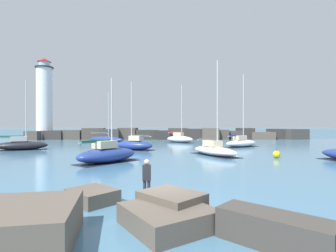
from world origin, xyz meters
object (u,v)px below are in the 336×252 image
sailboat_moored_3 (106,139)px  sailboat_moored_6 (134,145)px  sailboat_moored_0 (241,142)px  sailboat_moored_7 (214,150)px  lighthouse (44,103)px  mooring_buoy_orange_near (277,154)px  person_on_rocks (147,177)px  sailboat_moored_5 (22,145)px  sailboat_moored_4 (107,154)px  sailboat_moored_8 (180,139)px

sailboat_moored_3 → sailboat_moored_6: bearing=-64.6°
sailboat_moored_0 → sailboat_moored_7: (-6.09, -10.55, -0.07)m
lighthouse → sailboat_moored_7: lighthouse is taller
mooring_buoy_orange_near → lighthouse: bearing=138.1°
lighthouse → sailboat_moored_6: (23.34, -26.04, -7.58)m
sailboat_moored_6 → sailboat_moored_3: bearing=115.4°
lighthouse → sailboat_moored_3: (16.55, -11.75, -7.70)m
sailboat_moored_7 → person_on_rocks: size_ratio=5.66×
sailboat_moored_5 → mooring_buoy_orange_near: (29.71, -8.62, -0.32)m
sailboat_moored_0 → sailboat_moored_5: size_ratio=1.19×
lighthouse → sailboat_moored_4: 44.02m
sailboat_moored_0 → sailboat_moored_8: size_ratio=1.02×
sailboat_moored_4 → sailboat_moored_7: 11.57m
sailboat_moored_3 → sailboat_moored_5: 16.09m
sailboat_moored_8 → sailboat_moored_5: bearing=-147.1°
sailboat_moored_4 → sailboat_moored_6: 11.25m
sailboat_moored_5 → sailboat_moored_8: size_ratio=0.86×
sailboat_moored_3 → lighthouse: bearing=144.6°
sailboat_moored_6 → sailboat_moored_8: size_ratio=0.83×
sailboat_moored_5 → person_on_rocks: bearing=-52.4°
sailboat_moored_8 → sailboat_moored_6: bearing=-115.6°
lighthouse → sailboat_moored_7: size_ratio=1.83×
lighthouse → sailboat_moored_8: size_ratio=1.74×
sailboat_moored_4 → sailboat_moored_8: 26.58m
sailboat_moored_0 → mooring_buoy_orange_near: (-0.30, -12.84, -0.30)m
sailboat_moored_8 → mooring_buoy_orange_near: size_ratio=11.59×
lighthouse → sailboat_moored_6: bearing=-48.1°
mooring_buoy_orange_near → person_on_rocks: (-12.00, -14.35, 0.65)m
person_on_rocks → sailboat_moored_0: bearing=65.7°
sailboat_moored_5 → sailboat_moored_6: sailboat_moored_5 is taller
person_on_rocks → sailboat_moored_5: bearing=127.6°
sailboat_moored_3 → sailboat_moored_4: sailboat_moored_3 is taller
sailboat_moored_3 → mooring_buoy_orange_near: bearing=-46.1°
lighthouse → sailboat_moored_8: (30.14, -11.86, -7.56)m
sailboat_moored_6 → person_on_rocks: bearing=-82.4°
sailboat_moored_0 → sailboat_moored_8: sailboat_moored_0 is taller
sailboat_moored_3 → person_on_rocks: 38.28m
sailboat_moored_6 → sailboat_moored_7: sailboat_moored_7 is taller
lighthouse → sailboat_moored_0: 44.93m
sailboat_moored_4 → sailboat_moored_6: bearing=84.3°
sailboat_moored_4 → person_on_rocks: sailboat_moored_4 is taller
sailboat_moored_8 → sailboat_moored_7: bearing=-83.1°
sailboat_moored_6 → sailboat_moored_8: sailboat_moored_8 is taller
sailboat_moored_5 → sailboat_moored_7: sailboat_moored_7 is taller
sailboat_moored_7 → person_on_rocks: (-6.21, -16.64, 0.41)m
lighthouse → sailboat_moored_5: bearing=-71.4°
sailboat_moored_0 → sailboat_moored_3: (-22.13, 9.80, -0.07)m
sailboat_moored_0 → sailboat_moored_6: size_ratio=1.22×
sailboat_moored_0 → sailboat_moored_4: bearing=-136.4°
sailboat_moored_0 → sailboat_moored_8: (-8.54, 9.69, 0.07)m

